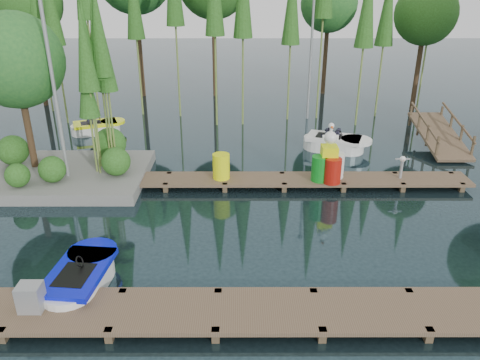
{
  "coord_description": "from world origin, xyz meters",
  "views": [
    {
      "loc": [
        0.48,
        -12.5,
        6.79
      ],
      "look_at": [
        0.5,
        0.5,
        1.1
      ],
      "focal_mm": 35.0,
      "sensor_mm": 36.0,
      "label": 1
    }
  ],
  "objects_px": {
    "yellow_barrel": "(221,166)",
    "drum_cluster": "(329,164)",
    "utility_cabinet": "(31,297)",
    "boat_yellow_far": "(97,128)",
    "island": "(40,91)",
    "boat_blue": "(81,279)"
  },
  "relations": [
    {
      "from": "island",
      "to": "drum_cluster",
      "type": "distance_m",
      "value": 10.17
    },
    {
      "from": "boat_yellow_far",
      "to": "drum_cluster",
      "type": "distance_m",
      "value": 11.62
    },
    {
      "from": "boat_yellow_far",
      "to": "boat_blue",
      "type": "bearing_deg",
      "value": -77.08
    },
    {
      "from": "boat_blue",
      "to": "yellow_barrel",
      "type": "relative_size",
      "value": 3.11
    },
    {
      "from": "boat_blue",
      "to": "island",
      "type": "bearing_deg",
      "value": 120.33
    },
    {
      "from": "island",
      "to": "boat_blue",
      "type": "xyz_separation_m",
      "value": [
        3.05,
        -6.67,
        -2.93
      ]
    },
    {
      "from": "boat_blue",
      "to": "utility_cabinet",
      "type": "relative_size",
      "value": 4.55
    },
    {
      "from": "yellow_barrel",
      "to": "drum_cluster",
      "type": "xyz_separation_m",
      "value": [
        3.71,
        -0.15,
        0.15
      ]
    },
    {
      "from": "boat_blue",
      "to": "yellow_barrel",
      "type": "height_order",
      "value": "yellow_barrel"
    },
    {
      "from": "boat_blue",
      "to": "utility_cabinet",
      "type": "bearing_deg",
      "value": -114.41
    },
    {
      "from": "boat_blue",
      "to": "yellow_barrel",
      "type": "distance_m",
      "value": 6.67
    },
    {
      "from": "boat_yellow_far",
      "to": "drum_cluster",
      "type": "height_order",
      "value": "drum_cluster"
    },
    {
      "from": "boat_yellow_far",
      "to": "yellow_barrel",
      "type": "relative_size",
      "value": 3.06
    },
    {
      "from": "boat_blue",
      "to": "drum_cluster",
      "type": "xyz_separation_m",
      "value": [
        6.81,
        5.73,
        0.64
      ]
    },
    {
      "from": "utility_cabinet",
      "to": "drum_cluster",
      "type": "bearing_deg",
      "value": 42.53
    },
    {
      "from": "boat_yellow_far",
      "to": "drum_cluster",
      "type": "bearing_deg",
      "value": -33.52
    },
    {
      "from": "island",
      "to": "boat_blue",
      "type": "distance_m",
      "value": 7.9
    },
    {
      "from": "island",
      "to": "boat_yellow_far",
      "type": "bearing_deg",
      "value": 89.2
    },
    {
      "from": "island",
      "to": "yellow_barrel",
      "type": "relative_size",
      "value": 7.61
    },
    {
      "from": "boat_blue",
      "to": "drum_cluster",
      "type": "bearing_deg",
      "value": 45.83
    },
    {
      "from": "utility_cabinet",
      "to": "yellow_barrel",
      "type": "relative_size",
      "value": 0.68
    },
    {
      "from": "boat_blue",
      "to": "boat_yellow_far",
      "type": "height_order",
      "value": "boat_yellow_far"
    }
  ]
}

